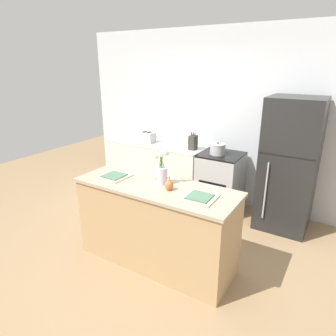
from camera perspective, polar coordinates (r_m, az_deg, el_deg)
ground_plane at (r=3.66m, az=-2.16°, el=-17.11°), size 10.00×10.00×0.00m
back_wall at (r=4.80m, az=11.20°, el=9.10°), size 5.20×0.08×2.70m
kitchen_island at (r=3.40m, az=-2.26°, el=-10.66°), size 1.80×0.66×0.95m
back_counter at (r=5.16m, az=-2.11°, el=-0.16°), size 1.68×0.60×0.90m
stove_range at (r=4.65m, az=9.85°, el=-2.68°), size 0.60×0.61×0.90m
refrigerator at (r=4.27m, az=22.03°, el=0.45°), size 0.68×0.67×1.79m
flower_vase at (r=3.18m, az=-1.21°, el=-0.58°), size 0.15×0.16×0.41m
pear_figurine at (r=3.05m, az=0.23°, el=-3.20°), size 0.09×0.09×0.15m
plate_setting_left at (r=3.47m, az=-10.21°, el=-1.53°), size 0.32×0.32×0.02m
plate_setting_right at (r=2.90m, az=6.04°, el=-5.56°), size 0.32×0.32×0.02m
toaster at (r=5.11m, az=-4.01°, el=5.90°), size 0.28×0.18×0.17m
cooking_pot at (r=4.46m, az=9.45°, el=3.59°), size 0.23×0.23×0.18m
knife_block at (r=4.66m, az=4.78°, el=4.87°), size 0.10×0.14×0.27m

